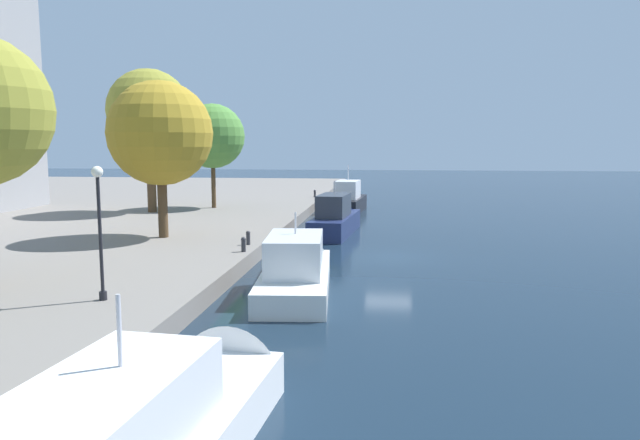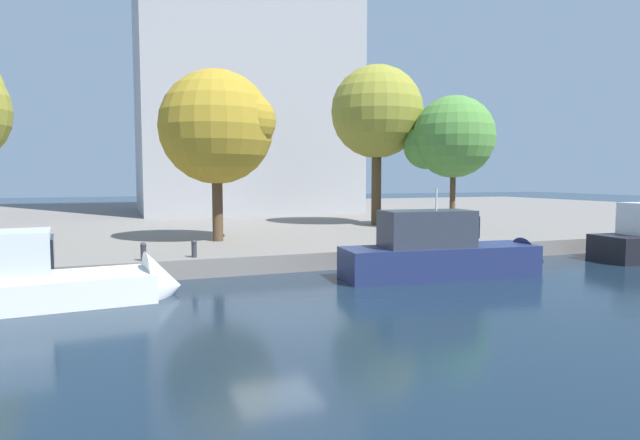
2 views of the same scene
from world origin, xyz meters
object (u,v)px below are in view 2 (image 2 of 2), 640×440
(motor_yacht_2, at_px, (449,257))
(mooring_bollard_2, at_px, (194,248))
(mooring_bollard_1, at_px, (143,251))
(tree_5, at_px, (450,137))
(tree_1, at_px, (217,124))
(tree_4, at_px, (377,116))
(motor_yacht_1, at_px, (26,286))

(motor_yacht_2, bearing_deg, mooring_bollard_2, 164.16)
(mooring_bollard_1, distance_m, tree_5, 21.82)
(tree_1, bearing_deg, motor_yacht_2, -49.49)
(tree_1, xyz_separation_m, tree_4, (12.23, 5.88, 1.54))
(motor_yacht_1, distance_m, mooring_bollard_2, 6.78)
(motor_yacht_2, height_order, tree_5, tree_5)
(motor_yacht_1, height_order, tree_5, tree_5)
(motor_yacht_1, xyz_separation_m, tree_5, (23.38, 10.96, 6.10))
(mooring_bollard_1, bearing_deg, mooring_bollard_2, 7.08)
(tree_1, relative_size, tree_5, 1.02)
(motor_yacht_2, relative_size, tree_4, 0.85)
(mooring_bollard_2, xyz_separation_m, tree_5, (17.62, 7.42, 5.57))
(mooring_bollard_2, height_order, tree_4, tree_4)
(motor_yacht_1, xyz_separation_m, mooring_bollard_2, (5.76, 3.54, 0.53))
(motor_yacht_2, xyz_separation_m, mooring_bollard_2, (-9.95, 3.84, 0.37))
(motor_yacht_2, xyz_separation_m, tree_1, (-7.93, 9.29, 6.08))
(mooring_bollard_1, bearing_deg, motor_yacht_2, -16.67)
(motor_yacht_2, height_order, tree_4, tree_4)
(tree_4, distance_m, tree_5, 5.42)
(mooring_bollard_2, relative_size, tree_5, 0.09)
(tree_1, bearing_deg, mooring_bollard_1, -125.38)
(motor_yacht_1, xyz_separation_m, tree_1, (7.78, 8.98, 6.25))
(mooring_bollard_2, bearing_deg, tree_5, 22.85)
(tree_1, height_order, tree_4, tree_4)
(motor_yacht_1, height_order, tree_4, tree_4)
(mooring_bollard_1, height_order, tree_1, tree_1)
(mooring_bollard_2, bearing_deg, tree_1, 69.66)
(motor_yacht_1, bearing_deg, mooring_bollard_1, 36.31)
(tree_4, bearing_deg, mooring_bollard_2, -141.52)
(tree_1, distance_m, tree_4, 13.66)
(tree_4, bearing_deg, mooring_bollard_1, -144.57)
(motor_yacht_1, height_order, mooring_bollard_1, motor_yacht_1)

